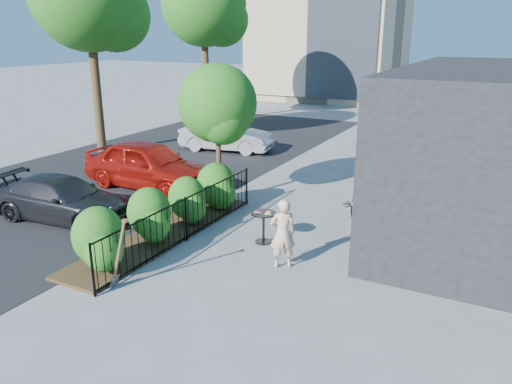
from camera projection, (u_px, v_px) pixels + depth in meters
The scene contains 14 objects.
ground at pixel (242, 253), 11.32m from camera, with size 120.00×120.00×0.00m, color gray.
fence at pixel (186, 219), 11.81m from camera, with size 0.05×6.05×1.10m.
planting_bed at pixel (164, 234), 12.28m from camera, with size 1.30×6.00×0.08m, color #382616.
shrubs at pixel (168, 208), 12.12m from camera, with size 1.10×5.60×1.24m.
patio_tree at pixel (219, 108), 13.79m from camera, with size 2.20×2.20×3.94m.
street at pixel (105, 179), 16.94m from camera, with size 9.00×30.00×0.01m, color black.
street_tree_near at pixel (88, 1), 18.92m from camera, with size 4.40×4.40×8.28m.
street_tree_far at pixel (204, 9), 25.67m from camera, with size 4.40×4.40×8.28m.
cafe_table at pixel (264, 222), 11.73m from camera, with size 0.60×0.60×0.80m.
woman at pixel (283, 234), 10.43m from camera, with size 0.55×0.36×1.52m, color #DCB48E.
shovel at pixel (118, 258), 9.51m from camera, with size 0.52×0.20×1.54m.
car_red at pixel (149, 165), 15.84m from camera, with size 1.79×4.45×1.52m, color #A6150D.
car_silver at pixel (226, 136), 20.85m from camera, with size 1.35×3.87×1.27m, color #ABAAAF.
car_darkgrey at pixel (63, 199), 13.20m from camera, with size 1.60×3.93×1.14m, color black.
Camera 1 is at (5.09, -9.02, 4.78)m, focal length 35.00 mm.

